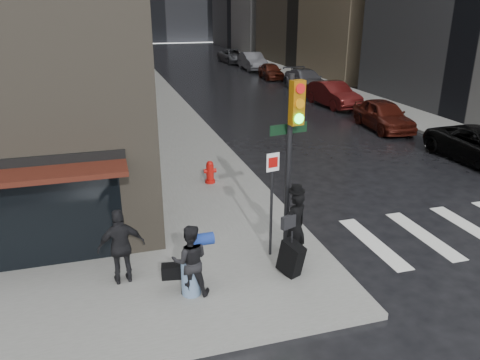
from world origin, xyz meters
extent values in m
plane|color=black|center=(0.00, 0.00, 0.00)|extent=(140.00, 140.00, 0.00)
cube|color=slate|center=(0.00, 27.00, 0.07)|extent=(4.00, 50.00, 0.15)
cube|color=slate|center=(13.50, 27.00, 0.07)|extent=(3.00, 50.00, 0.15)
cube|color=silver|center=(3.50, 1.00, 0.01)|extent=(0.50, 3.00, 0.01)
cube|color=silver|center=(5.10, 1.00, 0.01)|extent=(0.50, 3.00, 0.01)
cube|color=silver|center=(6.70, 1.00, 0.01)|extent=(0.50, 3.00, 0.01)
imported|color=black|center=(0.97, 0.56, 1.06)|extent=(0.78, 0.66, 1.82)
cylinder|color=black|center=(0.97, 0.56, 1.99)|extent=(0.39, 0.39, 0.05)
cylinder|color=black|center=(0.97, 0.56, 2.05)|extent=(0.24, 0.24, 0.15)
cube|color=black|center=(0.72, 0.39, 1.30)|extent=(0.41, 0.26, 0.32)
cube|color=black|center=(0.64, -0.04, 0.58)|extent=(0.56, 0.77, 0.92)
cylinder|color=black|center=(0.64, -0.04, 1.06)|extent=(0.04, 0.04, 0.43)
imported|color=black|center=(-1.74, -0.14, 0.97)|extent=(0.89, 0.75, 1.64)
cube|color=black|center=(-2.09, 0.08, 0.64)|extent=(0.53, 0.34, 0.31)
cylinder|color=navy|center=(-1.45, -0.08, 1.41)|extent=(0.49, 0.27, 0.26)
imported|color=black|center=(-3.11, 0.78, 1.04)|extent=(1.09, 0.54, 1.79)
cylinder|color=black|center=(0.95, 1.06, 2.40)|extent=(0.13, 0.13, 4.49)
cube|color=#AC680B|center=(0.99, 0.82, 4.02)|extent=(0.34, 0.25, 1.01)
cylinder|color=red|center=(1.01, 0.71, 4.36)|extent=(0.23, 0.09, 0.22)
cylinder|color=orange|center=(1.01, 0.71, 4.02)|extent=(0.23, 0.09, 0.22)
cylinder|color=#19E533|center=(1.01, 0.71, 3.69)|extent=(0.23, 0.09, 0.22)
cylinder|color=black|center=(0.50, 0.99, 1.50)|extent=(0.07, 0.07, 2.69)
cube|color=white|center=(0.50, 0.96, 2.62)|extent=(0.34, 0.08, 0.45)
cube|color=black|center=(0.95, 1.14, 3.35)|extent=(1.00, 0.20, 0.25)
cylinder|color=#AF0F0A|center=(0.20, 6.36, 0.21)|extent=(0.35, 0.35, 0.11)
cylinder|color=#AF0F0A|center=(0.20, 6.36, 0.48)|extent=(0.27, 0.27, 0.66)
sphere|color=#AF0F0A|center=(0.20, 6.36, 0.84)|extent=(0.24, 0.24, 0.24)
cylinder|color=#AF0F0A|center=(0.20, 6.36, 0.59)|extent=(0.45, 0.18, 0.15)
imported|color=#45150D|center=(10.59, 11.77, 0.75)|extent=(2.18, 4.56, 1.51)
imported|color=#3D0C0C|center=(10.76, 17.75, 0.76)|extent=(2.01, 4.75, 1.53)
imported|color=#45454B|center=(11.59, 23.73, 0.75)|extent=(2.17, 5.19, 1.50)
imported|color=#41150D|center=(11.00, 29.71, 0.66)|extent=(1.86, 4.00, 1.33)
imported|color=#4C4D52|center=(11.25, 35.69, 0.84)|extent=(1.90, 5.12, 1.67)
imported|color=#424247|center=(11.06, 41.67, 0.72)|extent=(2.81, 5.39, 1.45)
camera|label=1|loc=(-3.19, -8.80, 6.11)|focal=35.00mm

